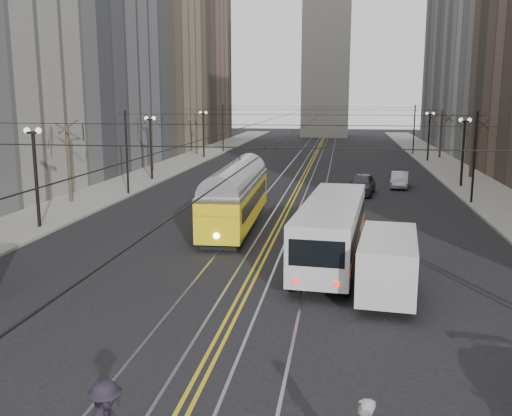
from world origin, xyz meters
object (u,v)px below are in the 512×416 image
(cargo_van, at_px, (388,267))
(sedan_grey, at_px, (362,184))
(sedan_silver, at_px, (400,180))
(streetcar, at_px, (236,202))
(rear_bus, at_px, (332,232))

(cargo_van, relative_size, sedan_grey, 1.12)
(sedan_grey, relative_size, sedan_silver, 1.19)
(sedan_silver, bearing_deg, cargo_van, -89.55)
(streetcar, height_order, sedan_grey, streetcar)
(cargo_van, height_order, sedan_grey, cargo_van)
(sedan_grey, bearing_deg, cargo_van, -81.32)
(streetcar, bearing_deg, sedan_silver, 54.89)
(sedan_grey, height_order, sedan_silver, sedan_grey)
(streetcar, height_order, cargo_van, streetcar)
(rear_bus, xyz_separation_m, sedan_grey, (1.94, 19.64, -0.64))
(streetcar, relative_size, rear_bus, 1.12)
(cargo_van, bearing_deg, sedan_grey, 96.20)
(rear_bus, height_order, sedan_silver, rear_bus)
(sedan_silver, bearing_deg, sedan_grey, -122.97)
(sedan_grey, bearing_deg, sedan_silver, 58.40)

